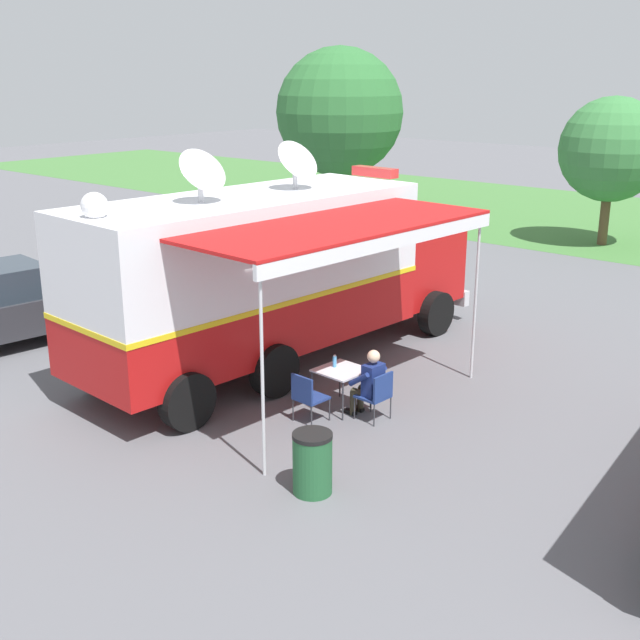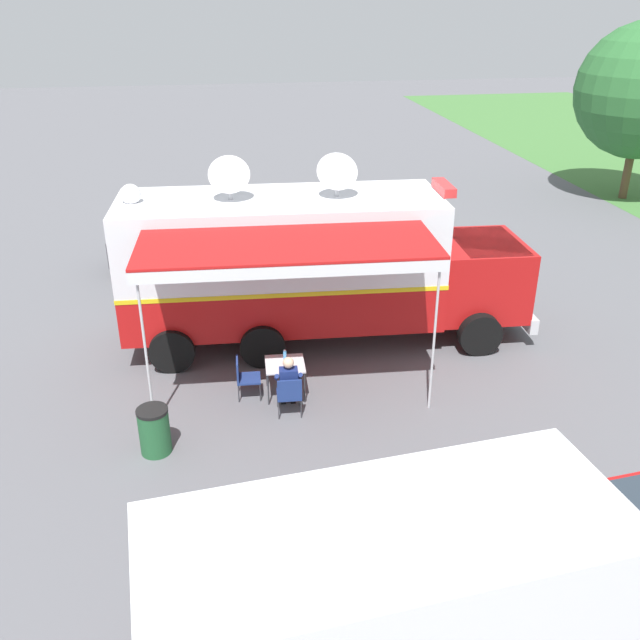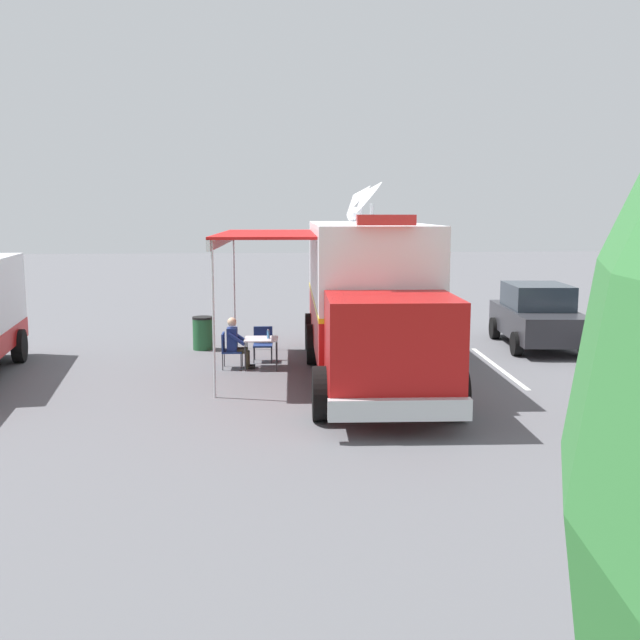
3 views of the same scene
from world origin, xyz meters
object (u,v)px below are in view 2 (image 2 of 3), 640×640
command_truck (314,263)px  car_far_corner (183,239)px  water_bottle (285,355)px  trash_bin (154,431)px  folding_chair_at_table (289,393)px  support_truck (429,605)px  folding_chair_beside_table (244,375)px  seated_responder (288,382)px  folding_table (285,366)px  car_behind_truck (333,219)px

command_truck → car_far_corner: bearing=-149.2°
command_truck → water_bottle: size_ratio=42.85×
car_far_corner → trash_bin: bearing=-2.3°
command_truck → trash_bin: 5.57m
command_truck → water_bottle: bearing=-23.2°
water_bottle → folding_chair_at_table: size_ratio=0.26×
support_truck → car_far_corner: (-14.67, -3.04, -0.51)m
command_truck → folding_chair_beside_table: 3.34m
command_truck → seated_responder: bearing=-18.0°
trash_bin → folding_chair_at_table: bearing=107.0°
folding_chair_beside_table → support_truck: 7.22m
folding_table → water_bottle: (-0.17, 0.02, 0.16)m
folding_chair_beside_table → car_far_corner: bearing=-170.2°
folding_table → folding_chair_at_table: (0.80, -0.01, -0.16)m
command_truck → folding_chair_beside_table: size_ratio=11.03×
seated_responder → water_bottle: bearing=178.4°
seated_responder → trash_bin: bearing=-69.2°
command_truck → trash_bin: size_ratio=10.55×
folding_chair_at_table → folding_chair_beside_table: (-0.85, -0.84, 0.00)m
folding_chair_at_table → car_far_corner: 8.84m
folding_chair_beside_table → trash_bin: size_ratio=0.96×
command_truck → support_truck: size_ratio=1.37×
seated_responder → support_truck: (6.30, 0.85, 0.73)m
command_truck → support_truck: bearing=-0.8°
water_bottle → car_far_corner: 7.90m
seated_responder → support_truck: bearing=7.7°
command_truck → folding_table: bearing=-22.1°
trash_bin → support_truck: support_truck is taller
folding_chair_at_table → car_far_corner: car_far_corner is taller
water_bottle → car_behind_truck: bearing=163.5°
folding_table → folding_chair_beside_table: folding_chair_beside_table is taller
folding_table → folding_chair_at_table: size_ratio=0.96×
command_truck → folding_table: command_truck is taller
folding_chair_at_table → support_truck: 6.24m
water_bottle → trash_bin: 3.15m
folding_table → folding_chair_beside_table: (-0.05, -0.85, -0.16)m
folding_chair_beside_table → car_far_corner: size_ratio=0.20×
trash_bin → folding_chair_beside_table: bearing=133.6°
trash_bin → car_far_corner: bearing=177.7°
folding_chair_beside_table → car_behind_truck: 9.59m
trash_bin → car_far_corner: 9.36m
command_truck → support_truck: (9.35, -0.14, -0.56)m
command_truck → seated_responder: 3.45m
folding_chair_beside_table → seated_responder: (0.66, 0.85, 0.14)m
folding_table → car_behind_truck: bearing=163.7°
seated_responder → support_truck: support_truck is taller
folding_table → car_behind_truck: 9.36m
folding_chair_beside_table → trash_bin: (1.63, -1.72, -0.06)m
command_truck → folding_chair_beside_table: bearing=-37.6°
folding_table → folding_chair_beside_table: bearing=-93.3°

